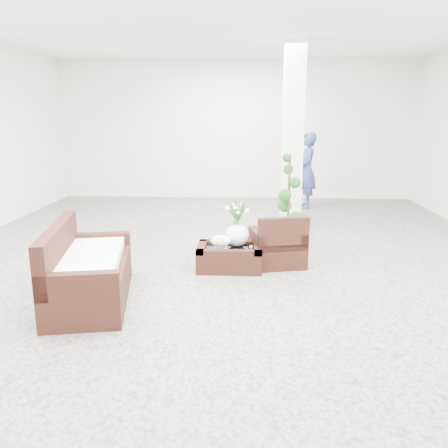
{
  "coord_description": "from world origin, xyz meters",
  "views": [
    {
      "loc": [
        0.34,
        -6.39,
        2.13
      ],
      "look_at": [
        0.0,
        -0.1,
        0.62
      ],
      "focal_mm": 36.59,
      "sensor_mm": 36.0,
      "label": 1
    }
  ],
  "objects_px": {
    "coffee_table": "(230,258)",
    "topiary": "(289,195)",
    "armchair": "(277,239)",
    "loveseat": "(90,263)"
  },
  "relations": [
    {
      "from": "topiary",
      "to": "loveseat",
      "type": "bearing_deg",
      "value": -128.6
    },
    {
      "from": "coffee_table",
      "to": "loveseat",
      "type": "bearing_deg",
      "value": -142.43
    },
    {
      "from": "armchair",
      "to": "topiary",
      "type": "bearing_deg",
      "value": -111.87
    },
    {
      "from": "coffee_table",
      "to": "topiary",
      "type": "distance_m",
      "value": 2.29
    },
    {
      "from": "coffee_table",
      "to": "topiary",
      "type": "height_order",
      "value": "topiary"
    },
    {
      "from": "coffee_table",
      "to": "armchair",
      "type": "bearing_deg",
      "value": 19.67
    },
    {
      "from": "coffee_table",
      "to": "armchair",
      "type": "distance_m",
      "value": 0.76
    },
    {
      "from": "armchair",
      "to": "coffee_table",
      "type": "bearing_deg",
      "value": 7.56
    },
    {
      "from": "armchair",
      "to": "topiary",
      "type": "xyz_separation_m",
      "value": [
        0.3,
        1.75,
        0.34
      ]
    },
    {
      "from": "topiary",
      "to": "coffee_table",
      "type": "bearing_deg",
      "value": -116.24
    }
  ]
}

